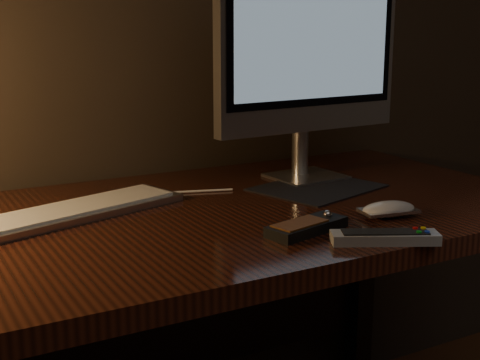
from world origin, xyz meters
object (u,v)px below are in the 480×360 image
desk (164,265)px  monitor (310,46)px  mouse (388,211)px  media_remote (307,226)px  keyboard (68,212)px  tv_remote (385,237)px

desk → monitor: monitor is taller
mouse → media_remote: bearing=-168.3°
desk → monitor: size_ratio=2.97×
keyboard → media_remote: bearing=-58.4°
mouse → media_remote: (-0.20, -0.01, 0.00)m
monitor → mouse: monitor is taller
monitor → keyboard: 0.68m
mouse → media_remote: media_remote is taller
keyboard → media_remote: (0.35, -0.31, 0.00)m
keyboard → tv_remote: size_ratio=2.60×
media_remote → tv_remote: media_remote is taller
keyboard → monitor: bearing=-12.2°
keyboard → media_remote: 0.47m
monitor → keyboard: monitor is taller
desk → media_remote: size_ratio=9.20×
mouse → monitor: bearing=91.3°
keyboard → desk: bearing=-23.9°
monitor → mouse: (-0.05, -0.36, -0.31)m
desk → tv_remote: size_ratio=8.61×
monitor → tv_remote: size_ratio=2.90×
media_remote → tv_remote: size_ratio=0.94×
desk → keyboard: bearing=172.8°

